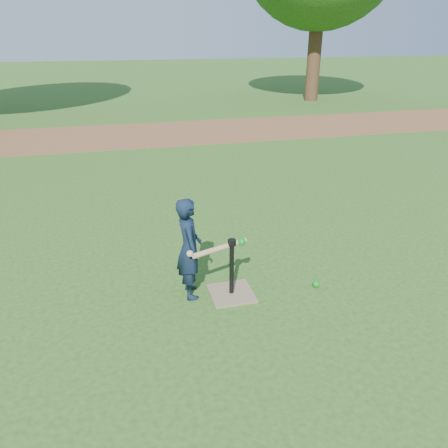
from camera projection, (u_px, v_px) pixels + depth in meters
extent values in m
plane|color=#285116|center=(230.00, 280.00, 4.67)|extent=(80.00, 80.00, 0.00)
cube|color=brown|center=(154.00, 134.00, 11.31)|extent=(24.00, 3.00, 0.01)
imported|color=black|center=(189.00, 248.00, 4.22)|extent=(0.25, 0.38, 1.03)
sphere|color=#0C851D|center=(316.00, 284.00, 4.52)|extent=(0.08, 0.08, 0.08)
cube|color=#816B52|center=(231.00, 293.00, 4.41)|extent=(0.43, 0.43, 0.02)
cylinder|color=black|center=(232.00, 268.00, 4.30)|extent=(0.05, 0.05, 0.55)
cylinder|color=black|center=(232.00, 242.00, 4.18)|extent=(0.08, 0.08, 0.06)
cylinder|color=tan|center=(220.00, 248.00, 4.15)|extent=(0.58, 0.25, 0.05)
sphere|color=tan|center=(190.00, 254.00, 4.04)|extent=(0.06, 0.06, 0.06)
sphere|color=#0C851D|center=(242.00, 242.00, 4.24)|extent=(0.08, 0.08, 0.08)
cylinder|color=#382316|center=(314.00, 53.00, 16.10)|extent=(0.50, 0.50, 3.42)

